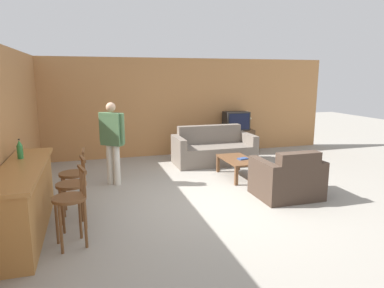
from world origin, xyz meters
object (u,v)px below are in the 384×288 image
object	(u,v)px
book_on_table	(243,159)
person_by_window	(112,139)
bar_chair_mid	(73,189)
armchair_near	(288,180)
couch_far	(213,150)
tv_unit	(235,141)
coffee_table	(238,161)
tv	(236,121)
table_lamp	(247,115)
bar_chair_near	(71,204)
bar_chair_far	(74,178)
bottle	(20,150)

from	to	relation	value
book_on_table	person_by_window	size ratio (longest dim) A/B	0.14
bar_chair_mid	armchair_near	size ratio (longest dim) A/B	0.94
couch_far	tv_unit	world-z (taller)	couch_far
coffee_table	armchair_near	bearing A→B (deg)	-76.05
tv	table_lamp	size ratio (longest dim) A/B	1.23
bar_chair_mid	tv	size ratio (longest dim) A/B	1.53
bar_chair_near	tv	xyz separation A→B (m)	(4.18, 4.37, 0.34)
armchair_near	table_lamp	xyz separation A→B (m)	(0.91, 3.60, 0.73)
person_by_window	armchair_near	bearing A→B (deg)	-29.52
bar_chair_near	tv_unit	world-z (taller)	bar_chair_near
couch_far	tv	distance (m)	1.47
bar_chair_far	tv	distance (m)	5.31
armchair_near	coffee_table	size ratio (longest dim) A/B	0.99
bar_chair_near	table_lamp	world-z (taller)	table_lamp
coffee_table	table_lamp	size ratio (longest dim) A/B	2.02
bar_chair_near	person_by_window	bearing A→B (deg)	74.20
coffee_table	person_by_window	bearing A→B (deg)	174.12
tv	book_on_table	size ratio (longest dim) A/B	2.82
person_by_window	table_lamp	bearing A→B (deg)	27.00
tv_unit	bottle	bearing A→B (deg)	-145.73
couch_far	person_by_window	distance (m)	2.77
tv_unit	tv	distance (m)	0.58
bar_chair_mid	bar_chair_far	xyz separation A→B (m)	(0.00, 0.56, 0.00)
armchair_near	tv_unit	bearing A→B (deg)	80.76
armchair_near	book_on_table	xyz separation A→B (m)	(-0.26, 1.31, 0.10)
bar_chair_mid	armchair_near	distance (m)	3.61
armchair_near	person_by_window	distance (m)	3.40
bar_chair_near	couch_far	world-z (taller)	bar_chair_near
bar_chair_near	coffee_table	size ratio (longest dim) A/B	0.93
book_on_table	table_lamp	distance (m)	2.65
bar_chair_mid	tv_unit	xyz separation A→B (m)	(4.18, 3.81, -0.24)
coffee_table	book_on_table	bearing A→B (deg)	-40.69
bar_chair_near	table_lamp	distance (m)	6.31
bar_chair_far	bottle	xyz separation A→B (m)	(-0.71, -0.09, 0.52)
bar_chair_far	coffee_table	bearing A→B (deg)	17.65
armchair_near	bottle	distance (m)	4.38
bar_chair_far	tv	world-z (taller)	tv
bar_chair_near	person_by_window	size ratio (longest dim) A/B	0.62
table_lamp	person_by_window	bearing A→B (deg)	-153.00
bar_chair_near	bar_chair_far	size ratio (longest dim) A/B	1.00
coffee_table	person_by_window	xyz separation A→B (m)	(-2.57, 0.26, 0.58)
bar_chair_near	coffee_table	distance (m)	3.91
coffee_table	table_lamp	distance (m)	2.64
couch_far	armchair_near	size ratio (longest dim) A/B	1.82
table_lamp	person_by_window	size ratio (longest dim) A/B	0.33
book_on_table	table_lamp	size ratio (longest dim) A/B	0.44
tv_unit	bar_chair_near	bearing A→B (deg)	-133.71
couch_far	tv_unit	xyz separation A→B (m)	(1.00, 0.91, 0.01)
couch_far	coffee_table	size ratio (longest dim) A/B	1.81
bar_chair_near	couch_far	xyz separation A→B (m)	(3.19, 3.47, -0.25)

